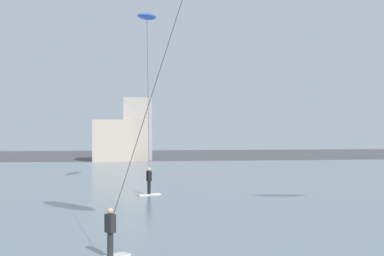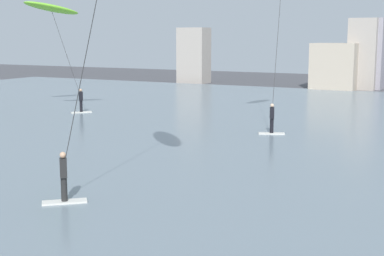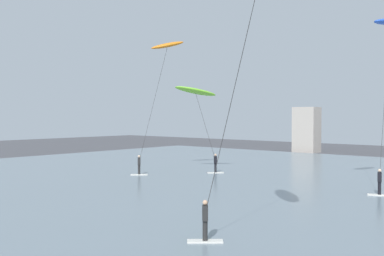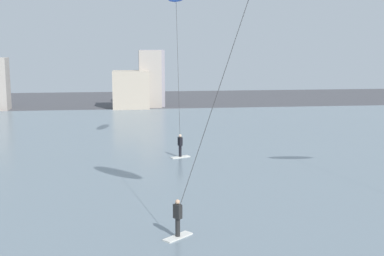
% 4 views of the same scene
% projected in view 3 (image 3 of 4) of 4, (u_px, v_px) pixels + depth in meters
% --- Properties ---
extents(kitesurfer_orange, '(3.65, 3.54, 11.29)m').
position_uv_depth(kitesurfer_orange, '(164.00, 60.00, 37.74)').
color(kitesurfer_orange, silver).
rests_on(kitesurfer_orange, water_bay).
extents(kitesurfer_lime, '(2.98, 4.11, 7.61)m').
position_uv_depth(kitesurfer_lime, '(197.00, 97.00, 38.59)').
color(kitesurfer_lime, silver).
rests_on(kitesurfer_lime, water_bay).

